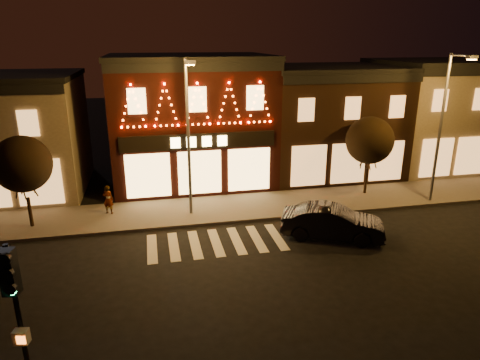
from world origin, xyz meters
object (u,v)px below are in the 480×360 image
object	(u,v)px
pedestrian	(108,200)
traffic_signal_near	(15,303)
dark_sedan	(332,222)
streetlamp_mid	(189,127)

from	to	relation	value
pedestrian	traffic_signal_near	bearing A→B (deg)	111.01
traffic_signal_near	pedestrian	bearing A→B (deg)	98.22
traffic_signal_near	dark_sedan	xyz separation A→B (m)	(11.62, 8.45, -2.72)
traffic_signal_near	pedestrian	world-z (taller)	traffic_signal_near
dark_sedan	traffic_signal_near	bearing A→B (deg)	150.05
traffic_signal_near	streetlamp_mid	distance (m)	13.55
traffic_signal_near	pedestrian	distance (m)	13.80
traffic_signal_near	streetlamp_mid	size ratio (longest dim) A/B	0.58
streetlamp_mid	pedestrian	distance (m)	6.06
pedestrian	streetlamp_mid	bearing A→B (deg)	-169.73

